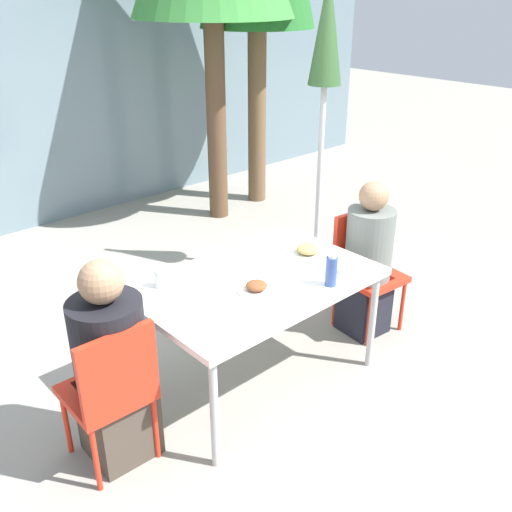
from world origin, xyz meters
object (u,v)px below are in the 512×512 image
at_px(drinking_cup, 160,279).
at_px(salad_bowl, 345,269).
at_px(person_right, 367,264).
at_px(chair_right, 364,263).
at_px(chair_left, 112,387).
at_px(bottle, 331,271).
at_px(person_left, 113,370).
at_px(closed_umbrella, 325,64).

bearing_deg(drinking_cup, salad_bowl, -33.00).
bearing_deg(person_right, chair_right, -121.88).
xyz_separation_m(chair_left, bottle, (1.28, -0.30, 0.32)).
distance_m(chair_left, salad_bowl, 1.50).
distance_m(chair_left, bottle, 1.35).
bearing_deg(bottle, chair_left, 167.00).
distance_m(person_left, person_right, 1.92).
distance_m(chair_right, bottle, 0.87).
height_order(closed_umbrella, bottle, closed_umbrella).
distance_m(person_right, closed_umbrella, 1.54).
distance_m(chair_right, salad_bowl, 0.68).
relative_size(person_left, person_right, 1.01).
relative_size(chair_right, closed_umbrella, 0.35).
height_order(bottle, drinking_cup, bottle).
bearing_deg(chair_right, drinking_cup, -6.29).
xyz_separation_m(person_left, chair_right, (1.97, -0.05, -0.03)).
bearing_deg(chair_right, person_left, 4.39).
bearing_deg(person_left, closed_umbrella, 18.67).
bearing_deg(bottle, drinking_cup, 138.90).
height_order(person_right, closed_umbrella, closed_umbrella).
xyz_separation_m(chair_left, person_right, (1.97, -0.05, 0.04)).
height_order(person_left, drinking_cup, person_left).
relative_size(person_left, closed_umbrella, 0.47).
height_order(person_right, bottle, person_right).
xyz_separation_m(chair_right, bottle, (-0.75, -0.32, 0.32)).
height_order(person_right, drinking_cup, person_right).
relative_size(chair_left, salad_bowl, 4.71).
height_order(chair_left, drinking_cup, chair_left).
xyz_separation_m(chair_right, closed_umbrella, (0.36, 0.76, 1.25)).
bearing_deg(closed_umbrella, person_left, -162.98).
relative_size(person_right, drinking_cup, 10.69).
distance_m(chair_left, closed_umbrella, 2.81).
height_order(chair_right, closed_umbrella, closed_umbrella).
xyz_separation_m(bottle, salad_bowl, (0.18, 0.05, -0.07)).
bearing_deg(person_left, chair_right, 0.15).
relative_size(chair_right, person_right, 0.76).
bearing_deg(chair_left, bottle, -11.35).
bearing_deg(drinking_cup, chair_left, -147.26).
xyz_separation_m(chair_left, person_left, (0.05, 0.08, 0.03)).
xyz_separation_m(person_right, closed_umbrella, (0.41, 0.84, 1.22)).
xyz_separation_m(person_left, drinking_cup, (0.49, 0.27, 0.24)).
distance_m(chair_left, person_right, 1.97).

